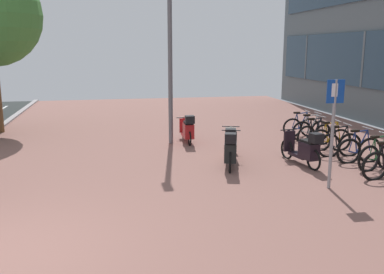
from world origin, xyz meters
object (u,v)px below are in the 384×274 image
Objects in this scene: scooter_mid at (188,130)px; scooter_extra at (230,150)px; bicycle_rack_02 at (359,150)px; scooter_far at (304,149)px; bicycle_rack_06 at (311,130)px; bicycle_rack_05 at (315,135)px; bicycle_rack_03 at (339,145)px; bicycle_rack_04 at (330,140)px; scooter_near at (230,143)px; parking_sign at (333,122)px; lamp_post at (170,40)px; bicycle_rack_01 at (378,157)px; bicycle_rack_07 at (301,127)px.

scooter_extra is at bearing -80.09° from scooter_mid.
bicycle_rack_02 is 0.74× the size of scooter_extra.
scooter_far is at bearing -6.11° from scooter_extra.
bicycle_rack_06 is 0.76× the size of scooter_extra.
bicycle_rack_02 is 2.88m from bicycle_rack_06.
bicycle_rack_03 is at bearing -89.12° from bicycle_rack_05.
bicycle_rack_03 is 0.73m from bicycle_rack_04.
scooter_far reaches higher than scooter_near.
bicycle_rack_04 is 0.55× the size of parking_sign.
bicycle_rack_02 is 1.60m from scooter_far.
parking_sign is at bearing -112.98° from bicycle_rack_05.
bicycle_rack_06 reaches higher than bicycle_rack_04.
scooter_extra is 2.82m from parking_sign.
bicycle_rack_06 is 4.16m from scooter_mid.
lamp_post reaches higher than bicycle_rack_02.
bicycle_rack_02 reaches higher than bicycle_rack_06.
lamp_post reaches higher than scooter_mid.
bicycle_rack_06 is 5.18m from parking_sign.
bicycle_rack_07 is at bearing 90.68° from bicycle_rack_01.
bicycle_rack_01 is at bearing -86.51° from bicycle_rack_04.
scooter_far is at bearing -53.03° from scooter_mid.
scooter_far is (-1.62, -3.58, 0.12)m from bicycle_rack_07.
bicycle_rack_02 is 1.01× the size of bicycle_rack_03.
bicycle_rack_06 is 0.23× the size of lamp_post.
parking_sign is (-1.89, -5.40, 1.15)m from bicycle_rack_07.
scooter_extra is at bearing -160.89° from bicycle_rack_04.
bicycle_rack_03 is 3.24m from parking_sign.
bicycle_rack_02 is at bearing -36.26° from lamp_post.
scooter_mid reaches higher than bicycle_rack_03.
bicycle_rack_02 is 0.56× the size of parking_sign.
scooter_mid is (-4.12, -0.26, 0.11)m from bicycle_rack_07.
bicycle_rack_02 is at bearing -84.96° from bicycle_rack_05.
bicycle_rack_07 is (0.08, 2.16, -0.01)m from bicycle_rack_04.
lamp_post is (-2.77, 5.19, 1.80)m from parking_sign.
scooter_far is 0.30× the size of lamp_post.
bicycle_rack_02 is at bearing -90.91° from bicycle_rack_06.
parking_sign reaches higher than bicycle_rack_01.
parking_sign is at bearing -119.27° from bicycle_rack_04.
scooter_far is 1.97m from scooter_extra.
bicycle_rack_06 is (0.10, 1.44, 0.00)m from bicycle_rack_04.
lamp_post reaches higher than bicycle_rack_03.
bicycle_rack_06 is at bearing -6.31° from lamp_post.
lamp_post reaches higher than bicycle_rack_04.
bicycle_rack_02 is at bearing -3.73° from scooter_extra.
bicycle_rack_06 is 3.30m from scooter_far.
bicycle_rack_03 is 1.59m from scooter_far.
scooter_far is at bearing -119.80° from bicycle_rack_06.
bicycle_rack_07 is (0.19, 2.88, -0.01)m from bicycle_rack_03.
scooter_extra reaches higher than bicycle_rack_01.
scooter_near is at bearing 114.90° from parking_sign.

